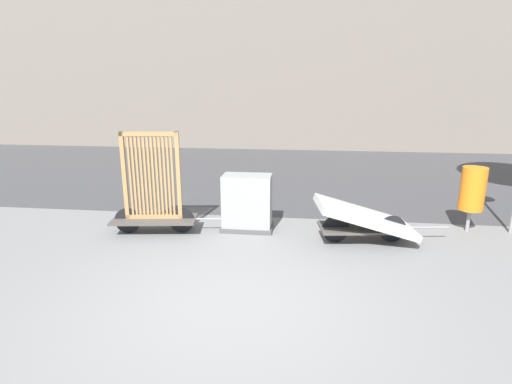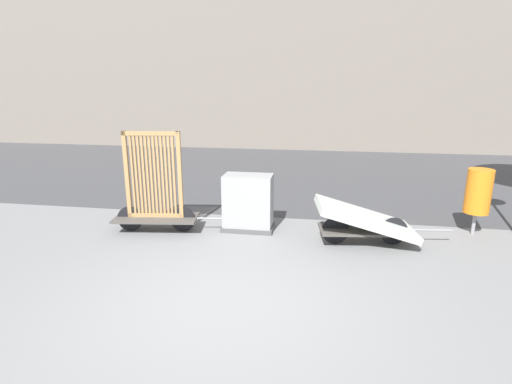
# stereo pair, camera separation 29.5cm
# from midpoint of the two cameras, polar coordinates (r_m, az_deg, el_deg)

# --- Properties ---
(ground_plane) EXTENTS (60.00, 60.00, 0.00)m
(ground_plane) POSITION_cam_midpoint_polar(r_m,az_deg,el_deg) (5.02, -2.68, -15.67)
(ground_plane) COLOR slate
(road_strip) EXTENTS (56.00, 8.86, 0.01)m
(road_strip) POSITION_cam_midpoint_polar(r_m,az_deg,el_deg) (12.32, 4.97, 2.87)
(road_strip) COLOR #424244
(road_strip) RESTS_ON ground_plane
(bike_cart_with_bedframe) EXTENTS (2.20, 0.80, 1.81)m
(bike_cart_with_bedframe) POSITION_cam_midpoint_polar(r_m,az_deg,el_deg) (7.29, -13.08, -0.58)
(bike_cart_with_bedframe) COLOR #4C4742
(bike_cart_with_bedframe) RESTS_ON ground_plane
(bike_cart_with_mattress) EXTENTS (2.29, 1.15, 0.74)m
(bike_cart_with_mattress) POSITION_cam_midpoint_polar(r_m,az_deg,el_deg) (6.88, 16.54, -3.99)
(bike_cart_with_mattress) COLOR #4C4742
(bike_cart_with_mattress) RESTS_ON ground_plane
(utility_cabinet) EXTENTS (0.93, 0.55, 1.02)m
(utility_cabinet) POSITION_cam_midpoint_polar(r_m,az_deg,el_deg) (7.24, 0.04, -1.83)
(utility_cabinet) COLOR #4C4C4C
(utility_cabinet) RESTS_ON ground_plane
(trash_bin) EXTENTS (0.42, 0.42, 1.18)m
(trash_bin) POSITION_cam_midpoint_polar(r_m,az_deg,el_deg) (7.97, 30.13, 0.04)
(trash_bin) COLOR gray
(trash_bin) RESTS_ON ground_plane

